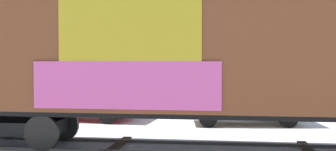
{
  "coord_description": "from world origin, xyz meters",
  "views": [
    {
      "loc": [
        0.24,
        -11.15,
        2.31
      ],
      "look_at": [
        -0.7,
        0.51,
        1.9
      ],
      "focal_mm": 46.42,
      "sensor_mm": 36.0,
      "label": 1
    }
  ],
  "objects": [
    {
      "name": "ground_plane",
      "position": [
        0.0,
        0.0,
        0.0
      ],
      "size": [
        260.0,
        260.0,
        0.0
      ],
      "primitive_type": "plane",
      "color": "silver"
    },
    {
      "name": "freight_car",
      "position": [
        0.7,
        -0.0,
        2.87
      ],
      "size": [
        15.23,
        3.89,
        5.05
      ],
      "color": "brown",
      "rests_on": "ground_plane"
    },
    {
      "name": "flagpole",
      "position": [
        4.95,
        11.26,
        4.81
      ],
      "size": [
        1.13,
        1.41,
        7.19
      ],
      "color": "silver",
      "rests_on": "ground_plane"
    },
    {
      "name": "hillside",
      "position": [
        -0.1,
        68.19,
        4.37
      ],
      "size": [
        126.78,
        41.09,
        13.13
      ],
      "color": "silver",
      "rests_on": "ground_plane"
    },
    {
      "name": "parked_car_red",
      "position": [
        -4.67,
        5.41,
        0.85
      ],
      "size": [
        4.68,
        2.4,
        1.74
      ],
      "color": "#B21E1E",
      "rests_on": "ground_plane"
    },
    {
      "name": "parked_car_tan",
      "position": [
        1.72,
        4.83,
        0.84
      ],
      "size": [
        4.19,
        2.22,
        1.63
      ],
      "color": "#9E8966",
      "rests_on": "ground_plane"
    }
  ]
}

